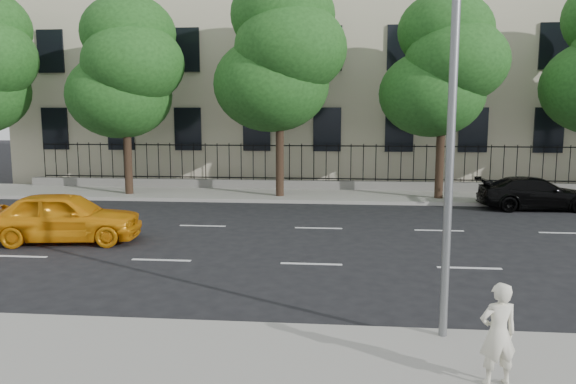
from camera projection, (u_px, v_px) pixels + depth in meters
name	position (u px, v px, depth m)	size (l,w,h in m)	color
ground	(305.00, 295.00, 12.09)	(120.00, 120.00, 0.00)	black
near_sidewalk	(287.00, 380.00, 8.13)	(60.00, 4.00, 0.15)	gray
far_sidewalk	(325.00, 195.00, 25.87)	(60.00, 4.00, 0.15)	gray
lane_markings	(315.00, 244.00, 16.76)	(49.60, 4.62, 0.01)	silver
masonry_building	(331.00, 25.00, 33.39)	(34.60, 12.11, 18.50)	beige
iron_fence	(326.00, 179.00, 27.46)	(30.00, 0.50, 2.20)	slate
street_light	(449.00, 38.00, 9.37)	(0.25, 3.32, 8.05)	slate
tree_b	(126.00, 68.00, 25.25)	(5.53, 5.12, 8.97)	#382619
tree_c	(281.00, 54.00, 24.51)	(5.89, 5.50, 9.80)	#382619
tree_d	(444.00, 66.00, 23.93)	(5.34, 4.94, 8.84)	#382619
yellow_taxi	(64.00, 217.00, 16.91)	(1.82, 4.53, 1.54)	orange
black_sedan	(535.00, 193.00, 22.52)	(1.82, 4.49, 1.30)	black
woman_near	(498.00, 334.00, 7.74)	(0.54, 0.35, 1.48)	silver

